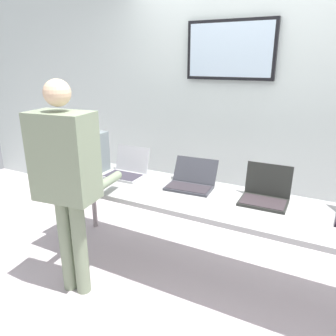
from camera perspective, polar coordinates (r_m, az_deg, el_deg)
name	(u,v)px	position (r m, az deg, el deg)	size (l,w,h in m)	color
ground	(195,275)	(2.97, 4.79, -18.17)	(8.00, 8.00, 0.04)	#BEB1B6
back_wall	(242,98)	(3.48, 12.91, 11.87)	(8.00, 0.11, 2.73)	silver
workbench	(197,201)	(2.61, 5.20, -5.72)	(2.81, 0.70, 0.73)	#A8A7A6
equipment_box	(84,152)	(3.16, -14.57, 2.66)	(0.35, 0.35, 0.38)	slate
laptop_station_0	(127,169)	(3.02, -7.20, -0.24)	(0.35, 0.31, 0.25)	#B0AFB5
laptop_station_1	(191,181)	(2.73, 4.12, -2.30)	(0.40, 0.36, 0.21)	#35353D
laptop_station_2	(265,194)	(2.56, 16.72, -4.33)	(0.35, 0.31, 0.27)	#252623
person	(66,172)	(2.42, -17.43, -0.74)	(0.49, 0.63, 1.63)	gray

